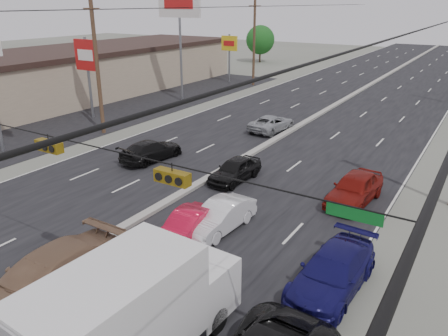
{
  "coord_description": "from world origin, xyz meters",
  "views": [
    {
      "loc": [
        13.29,
        -8.33,
        9.78
      ],
      "look_at": [
        2.81,
        8.51,
        2.2
      ],
      "focal_mm": 35.0,
      "sensor_mm": 36.0,
      "label": 1
    }
  ],
  "objects": [
    {
      "name": "pole_sign_far",
      "position": [
        -16.0,
        40.0,
        4.41
      ],
      "size": [
        2.2,
        0.25,
        6.0
      ],
      "color": "slate",
      "rests_on": "ground"
    },
    {
      "name": "queue_car_a",
      "position": [
        1.4,
        11.97,
        0.67
      ],
      "size": [
        1.82,
        4.03,
        1.34
      ],
      "primitive_type": "imported",
      "rotation": [
        0.0,
        0.0,
        -0.06
      ],
      "color": "black",
      "rests_on": "ground"
    },
    {
      "name": "traffic_signals",
      "position": [
        1.4,
        0.0,
        5.49
      ],
      "size": [
        25.0,
        0.3,
        0.54
      ],
      "color": "black",
      "rests_on": "ground"
    },
    {
      "name": "box_truck",
      "position": [
        6.09,
        -1.41,
        1.79
      ],
      "size": [
        2.71,
        6.98,
        3.49
      ],
      "rotation": [
        0.0,
        0.0,
        -0.05
      ],
      "color": "black",
      "rests_on": "ground"
    },
    {
      "name": "ground",
      "position": [
        0.0,
        0.0,
        0.0
      ],
      "size": [
        200.0,
        200.0,
        0.0
      ],
      "primitive_type": "plane",
      "color": "#606356",
      "rests_on": "ground"
    },
    {
      "name": "tree_left_far",
      "position": [
        -22.0,
        60.0,
        3.72
      ],
      "size": [
        4.8,
        4.8,
        6.12
      ],
      "color": "#382619",
      "rests_on": "ground"
    },
    {
      "name": "strip_mall",
      "position": [
        -26.0,
        25.0,
        2.3
      ],
      "size": [
        12.0,
        42.0,
        4.6
      ],
      "primitive_type": "cube",
      "color": "tan",
      "rests_on": "ground"
    },
    {
      "name": "parking_lot",
      "position": [
        -17.0,
        25.0,
        0.0
      ],
      "size": [
        10.0,
        42.0,
        0.02
      ],
      "primitive_type": "cube",
      "color": "black",
      "rests_on": "ground"
    },
    {
      "name": "utility_pole_left_c",
      "position": [
        -12.5,
        40.0,
        5.11
      ],
      "size": [
        1.6,
        0.3,
        10.0
      ],
      "color": "#422D1E",
      "rests_on": "ground"
    },
    {
      "name": "queue_car_e",
      "position": [
        8.13,
        12.69,
        0.79
      ],
      "size": [
        2.22,
        4.75,
        1.57
      ],
      "primitive_type": "imported",
      "rotation": [
        0.0,
        0.0,
        -0.08
      ],
      "color": "maroon",
      "rests_on": "ground"
    },
    {
      "name": "queue_car_b",
      "position": [
        3.82,
        6.55,
        0.67
      ],
      "size": [
        1.7,
        4.17,
        1.35
      ],
      "primitive_type": "imported",
      "rotation": [
        0.0,
        0.0,
        -0.07
      ],
      "color": "silver",
      "rests_on": "ground"
    },
    {
      "name": "oncoming_far",
      "position": [
        -1.4,
        22.53,
        0.64
      ],
      "size": [
        2.59,
        4.8,
        1.28
      ],
      "primitive_type": "imported",
      "rotation": [
        0.0,
        0.0,
        3.04
      ],
      "color": "#94989B",
      "rests_on": "ground"
    },
    {
      "name": "pole_sign_billboard",
      "position": [
        -14.5,
        28.0,
        8.87
      ],
      "size": [
        5.0,
        0.25,
        11.0
      ],
      "color": "slate",
      "rests_on": "ground"
    },
    {
      "name": "road_surface",
      "position": [
        0.0,
        30.0,
        0.0
      ],
      "size": [
        20.0,
        160.0,
        0.02
      ],
      "primitive_type": "cube",
      "color": "black",
      "rests_on": "ground"
    },
    {
      "name": "center_median",
      "position": [
        0.0,
        30.0,
        0.1
      ],
      "size": [
        0.5,
        160.0,
        0.2
      ],
      "primitive_type": "cube",
      "color": "gray",
      "rests_on": "ground"
    },
    {
      "name": "oncoming_near",
      "position": [
        -5.05,
        12.13,
        0.66
      ],
      "size": [
        2.36,
        4.75,
        1.33
      ],
      "primitive_type": "imported",
      "rotation": [
        0.0,
        0.0,
        3.03
      ],
      "color": "black",
      "rests_on": "ground"
    },
    {
      "name": "utility_pole_left_b",
      "position": [
        -12.5,
        15.0,
        5.11
      ],
      "size": [
        1.6,
        0.3,
        10.0
      ],
      "color": "#422D1E",
      "rests_on": "ground"
    },
    {
      "name": "pole_sign_mid",
      "position": [
        -17.0,
        18.0,
        5.11
      ],
      "size": [
        2.6,
        0.25,
        7.0
      ],
      "color": "slate",
      "rests_on": "ground"
    },
    {
      "name": "queue_car_d",
      "position": [
        9.6,
        4.93,
        0.73
      ],
      "size": [
        2.28,
        5.1,
        1.45
      ],
      "primitive_type": "imported",
      "rotation": [
        0.0,
        0.0,
        -0.05
      ],
      "color": "#120F4E",
      "rests_on": "ground"
    },
    {
      "name": "tan_sedan",
      "position": [
        1.4,
        -0.81,
        0.86
      ],
      "size": [
        2.42,
        5.93,
        1.72
      ],
      "primitive_type": "imported",
      "rotation": [
        0.0,
        0.0,
        0.0
      ],
      "color": "#815F46",
      "rests_on": "ground"
    },
    {
      "name": "red_sedan",
      "position": [
        3.0,
        5.12,
        0.62
      ],
      "size": [
        1.66,
        3.88,
        1.24
      ],
      "primitive_type": "imported",
      "rotation": [
        0.0,
        0.0,
        0.09
      ],
      "color": "#B80B2A",
      "rests_on": "ground"
    }
  ]
}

